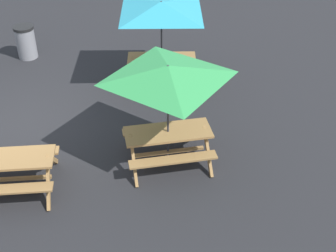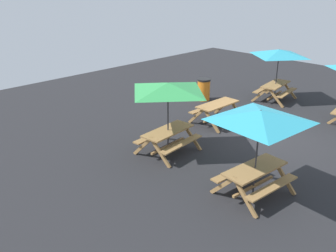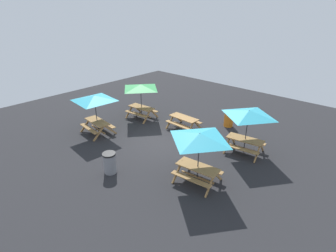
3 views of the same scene
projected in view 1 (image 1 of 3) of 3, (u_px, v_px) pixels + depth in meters
The scene contains 5 objects.
ground_plane at pixel (19, 127), 11.10m from camera, with size 24.78×24.78×0.00m, color #232326.
picnic_table_1 at pixel (168, 80), 8.96m from camera, with size 2.16×2.16×2.34m.
picnic_table_2 at pixel (161, 13), 11.65m from camera, with size 2.82×2.82×2.34m.
picnic_table_4 at pixel (8, 166), 9.09m from camera, with size 1.82×1.56×0.81m.
trash_bin_gray at pixel (26, 42), 13.76m from camera, with size 0.59×0.59×0.98m.
Camera 1 is at (2.56, -9.33, 6.48)m, focal length 50.00 mm.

